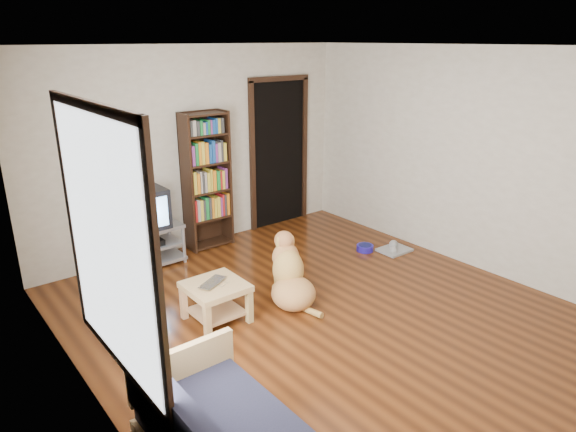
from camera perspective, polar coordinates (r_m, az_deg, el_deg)
ground at (r=5.33m, az=3.91°, el=-10.89°), size 5.00×5.00×0.00m
ceiling at (r=4.61m, az=4.67°, el=18.29°), size 5.00×5.00×0.00m
wall_back at (r=6.80m, az=-10.25°, el=7.30°), size 4.50×0.00×4.50m
wall_left at (r=3.75m, az=-22.01°, el=-3.68°), size 0.00×5.00×5.00m
wall_right at (r=6.51m, az=19.08°, el=6.01°), size 0.00×5.00×5.00m
laptop at (r=5.06m, az=-7.92°, el=-7.47°), size 0.39×0.34×0.03m
dog_bowl at (r=6.87m, az=8.55°, el=-3.52°), size 0.22×0.22×0.08m
grey_rag at (r=6.94m, az=11.74°, el=-3.71°), size 0.41×0.33×0.03m
window at (r=3.24m, az=-19.50°, el=-3.14°), size 0.03×1.46×1.70m
doorway at (r=7.54m, az=-1.02°, el=7.35°), size 1.03×0.05×2.19m
tv_stand at (r=6.52m, az=-15.60°, el=-3.15°), size 0.90×0.45×0.50m
crt_tv at (r=6.38m, az=-16.05°, el=0.85°), size 0.55×0.52×0.58m
bookshelf at (r=6.76m, az=-9.09°, el=4.68°), size 0.60×0.30×1.80m
coffee_table at (r=5.14m, az=-8.03°, el=-8.67°), size 0.55×0.55×0.40m
dog at (r=5.47m, az=0.20°, el=-6.79°), size 0.62×0.90×0.74m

